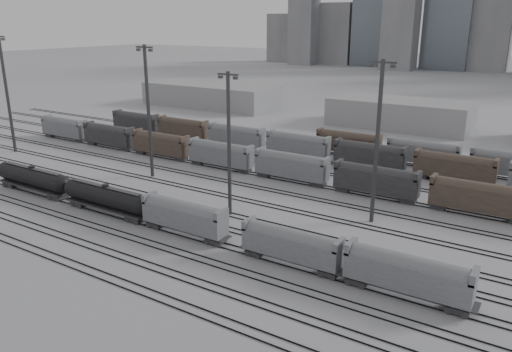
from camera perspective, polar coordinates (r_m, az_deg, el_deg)
The scene contains 17 objects.
ground at distance 78.27m, azimuth -12.60°, elevation -5.69°, with size 900.00×900.00×0.00m, color #AEADB2.
tracks at distance 90.49m, azimuth -4.84°, elevation -2.07°, with size 220.00×71.50×0.16m.
tank_car_a at distance 99.19m, azimuth -24.13°, elevation -0.18°, with size 19.41×3.23×4.80m.
tank_car_b at distance 84.35m, azimuth -16.73°, elevation -2.34°, with size 19.00×3.17×4.70m.
hopper_car_a at distance 73.23m, azimuth -8.22°, elevation -4.44°, with size 14.07×2.80×5.03m.
hopper_car_b at distance 64.03m, azimuth 4.06°, elevation -7.72°, with size 13.50×2.68×4.83m.
hopper_car_c at distance 59.23m, azimuth 16.92°, elevation -10.48°, with size 14.31×2.84×5.12m.
light_mast_a at distance 130.59m, azimuth -26.61°, elevation 8.65°, with size 4.35×0.70×27.17m.
light_mast_b at distance 99.86m, azimuth -12.21°, elevation 7.52°, with size 4.13×0.66×25.83m.
light_mast_c at distance 77.75m, azimuth -3.11°, elevation 3.98°, with size 3.66×0.58×22.85m.
light_mast_d at distance 76.49m, azimuth 13.70°, elevation 4.12°, with size 3.98×0.64×24.90m.
bg_string_near at distance 97.17m, azimuth 4.06°, elevation 1.00°, with size 151.00×3.00×5.60m.
bg_string_mid at distance 107.49m, azimuth 12.84°, elevation 2.21°, with size 151.00×3.00×5.60m.
bg_string_far at distance 110.96m, azimuth 22.78°, elevation 1.74°, with size 66.00×3.00×5.60m.
warehouse_left at distance 185.23m, azimuth -5.32°, elevation 9.18°, with size 50.00×18.00×8.00m, color gray.
warehouse_mid at distance 153.45m, azimuth 16.09°, elevation 6.89°, with size 40.00×18.00×8.00m, color gray.
skyline at distance 332.88m, azimuth 26.36°, elevation 16.44°, with size 316.00×22.40×95.00m.
Camera 1 is at (51.88, -50.30, 30.06)m, focal length 35.00 mm.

